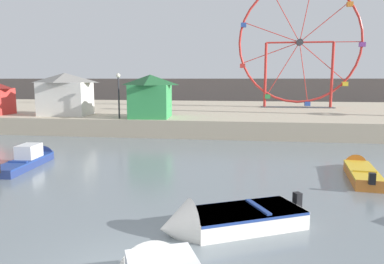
{
  "coord_description": "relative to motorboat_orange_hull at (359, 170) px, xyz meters",
  "views": [
    {
      "loc": [
        2.25,
        -7.06,
        4.31
      ],
      "look_at": [
        -0.42,
        11.28,
        1.63
      ],
      "focal_mm": 34.33,
      "sensor_mm": 36.0,
      "label": 1
    }
  ],
  "objects": [
    {
      "name": "ferris_wheel_red_frame",
      "position": [
        0.26,
        22.89,
        7.6
      ],
      "size": [
        12.68,
        1.2,
        13.0
      ],
      "color": "red",
      "rests_on": "quay_promenade"
    },
    {
      "name": "carnival_booth_white_ticket",
      "position": [
        -20.01,
        11.86,
        2.89
      ],
      "size": [
        4.41,
        3.7,
        3.49
      ],
      "rotation": [
        0.0,
        0.0,
        0.08
      ],
      "color": "silver",
      "rests_on": "quay_promenade"
    },
    {
      "name": "motorboat_white_red_stripe",
      "position": [
        -5.81,
        -6.96,
        0.03
      ],
      "size": [
        4.47,
        3.27,
        1.5
      ],
      "rotation": [
        0.0,
        0.0,
        3.61
      ],
      "color": "silver",
      "rests_on": "ground_plane"
    },
    {
      "name": "distant_town_skyline",
      "position": [
        -7.4,
        45.27,
        1.94
      ],
      "size": [
        140.0,
        3.0,
        4.4
      ],
      "primitive_type": "cube",
      "color": "#564C47",
      "rests_on": "ground_plane"
    },
    {
      "name": "quay_promenade",
      "position": [
        -7.4,
        21.34,
        0.41
      ],
      "size": [
        110.0,
        24.91,
        1.33
      ],
      "primitive_type": "cube",
      "color": "#B7A88E",
      "rests_on": "ground_plane"
    },
    {
      "name": "motorboat_navy_blue",
      "position": [
        -15.88,
        0.03,
        0.05
      ],
      "size": [
        1.44,
        5.57,
        1.38
      ],
      "rotation": [
        0.0,
        0.0,
        1.64
      ],
      "color": "navy",
      "rests_on": "ground_plane"
    },
    {
      "name": "motorboat_orange_hull",
      "position": [
        0.0,
        0.0,
        0.0
      ],
      "size": [
        1.65,
        4.99,
        1.08
      ],
      "rotation": [
        0.0,
        0.0,
        1.44
      ],
      "color": "orange",
      "rests_on": "ground_plane"
    },
    {
      "name": "promenade_lamp_near",
      "position": [
        -14.66,
        9.78,
        3.35
      ],
      "size": [
        0.32,
        0.32,
        3.41
      ],
      "color": "#2D2D33",
      "rests_on": "quay_promenade"
    },
    {
      "name": "carnival_booth_green_kiosk",
      "position": [
        -12.47,
        10.84,
        2.8
      ],
      "size": [
        3.5,
        3.87,
        3.33
      ],
      "rotation": [
        0.0,
        0.0,
        0.08
      ],
      "color": "#33934C",
      "rests_on": "quay_promenade"
    }
  ]
}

